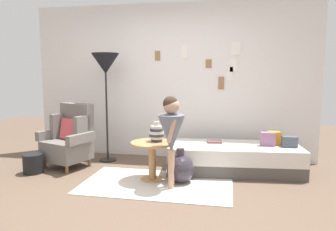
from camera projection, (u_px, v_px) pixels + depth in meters
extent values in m
plane|color=brown|center=(139.00, 199.00, 3.62)|extent=(12.00, 12.00, 0.00)
cube|color=silver|center=(171.00, 82.00, 5.34)|extent=(4.80, 0.10, 2.60)
cube|color=olive|center=(221.00, 83.00, 5.13)|extent=(0.09, 0.02, 0.20)
cube|color=slate|center=(221.00, 83.00, 5.12)|extent=(0.07, 0.01, 0.16)
cube|color=white|center=(230.00, 73.00, 5.08)|extent=(0.09, 0.02, 0.21)
cube|color=#989893|center=(230.00, 73.00, 5.07)|extent=(0.07, 0.01, 0.16)
cube|color=olive|center=(158.00, 56.00, 5.27)|extent=(0.09, 0.02, 0.16)
cube|color=silver|center=(158.00, 56.00, 5.27)|extent=(0.07, 0.01, 0.12)
cube|color=white|center=(234.00, 65.00, 5.05)|extent=(0.12, 0.02, 0.21)
cube|color=slate|center=(234.00, 65.00, 5.05)|extent=(0.09, 0.01, 0.16)
cube|color=olive|center=(209.00, 64.00, 5.13)|extent=(0.10, 0.02, 0.14)
cube|color=slate|center=(209.00, 64.00, 5.12)|extent=(0.08, 0.01, 0.11)
cube|color=white|center=(185.00, 51.00, 5.18)|extent=(0.10, 0.02, 0.22)
cube|color=silver|center=(185.00, 51.00, 5.17)|extent=(0.08, 0.01, 0.17)
cube|color=white|center=(236.00, 48.00, 5.01)|extent=(0.15, 0.02, 0.21)
cube|color=slate|center=(236.00, 48.00, 5.01)|extent=(0.12, 0.01, 0.16)
cube|color=silver|center=(157.00, 184.00, 4.09)|extent=(1.94, 1.11, 0.01)
cylinder|color=olive|center=(45.00, 165.00, 4.77)|extent=(0.04, 0.04, 0.12)
cylinder|color=olive|center=(67.00, 169.00, 4.53)|extent=(0.04, 0.04, 0.12)
cylinder|color=olive|center=(68.00, 158.00, 5.15)|extent=(0.04, 0.04, 0.12)
cylinder|color=olive|center=(89.00, 162.00, 4.91)|extent=(0.04, 0.04, 0.12)
cube|color=slate|center=(67.00, 150.00, 4.81)|extent=(0.75, 0.73, 0.30)
cube|color=slate|center=(77.00, 121.00, 4.95)|extent=(0.61, 0.33, 0.55)
cube|color=slate|center=(59.00, 126.00, 4.98)|extent=(0.18, 0.32, 0.39)
cube|color=slate|center=(83.00, 129.00, 4.72)|extent=(0.18, 0.32, 0.39)
cube|color=slate|center=(51.00, 134.00, 4.93)|extent=(0.25, 0.51, 0.14)
cube|color=slate|center=(81.00, 138.00, 4.60)|extent=(0.25, 0.51, 0.14)
cube|color=#D64C56|center=(71.00, 129.00, 4.85)|extent=(0.39, 0.27, 0.33)
cube|color=#4C4742|center=(233.00, 165.00, 4.62)|extent=(1.97, 0.98, 0.18)
cube|color=silver|center=(234.00, 152.00, 4.59)|extent=(1.97, 0.98, 0.22)
cube|color=#474C56|center=(289.00, 142.00, 4.44)|extent=(0.21, 0.13, 0.15)
cube|color=orange|center=(274.00, 138.00, 4.56)|extent=(0.20, 0.16, 0.20)
cube|color=gray|center=(268.00, 139.00, 4.52)|extent=(0.21, 0.13, 0.19)
cylinder|color=tan|center=(152.00, 179.00, 4.25)|extent=(0.32, 0.32, 0.02)
cylinder|color=tan|center=(152.00, 161.00, 4.22)|extent=(0.10, 0.10, 0.48)
cylinder|color=tan|center=(152.00, 143.00, 4.19)|extent=(0.57, 0.57, 0.03)
cylinder|color=#2D384C|center=(157.00, 140.00, 4.23)|extent=(0.15, 0.15, 0.04)
cylinder|color=silver|center=(157.00, 137.00, 4.23)|extent=(0.18, 0.18, 0.04)
cylinder|color=#2D384C|center=(157.00, 135.00, 4.22)|extent=(0.20, 0.20, 0.04)
cylinder|color=silver|center=(157.00, 132.00, 4.22)|extent=(0.20, 0.20, 0.04)
cylinder|color=#2D384C|center=(157.00, 130.00, 4.21)|extent=(0.18, 0.18, 0.04)
cylinder|color=silver|center=(157.00, 127.00, 4.21)|extent=(0.15, 0.15, 0.04)
cylinder|color=silver|center=(157.00, 124.00, 4.20)|extent=(0.08, 0.08, 0.06)
cylinder|color=black|center=(108.00, 160.00, 5.22)|extent=(0.28, 0.28, 0.02)
cylinder|color=black|center=(107.00, 110.00, 5.11)|extent=(0.03, 0.03, 1.66)
cone|color=black|center=(105.00, 64.00, 5.01)|extent=(0.45, 0.45, 0.33)
cylinder|color=tan|center=(171.00, 170.00, 3.88)|extent=(0.07, 0.07, 0.49)
cylinder|color=tan|center=(172.00, 168.00, 3.98)|extent=(0.07, 0.07, 0.49)
cone|color=slate|center=(171.00, 134.00, 3.87)|extent=(0.34, 0.34, 0.47)
cylinder|color=slate|center=(171.00, 121.00, 3.85)|extent=(0.17, 0.17, 0.18)
cylinder|color=tan|center=(172.00, 130.00, 3.74)|extent=(0.13, 0.06, 0.32)
cylinder|color=tan|center=(174.00, 127.00, 3.98)|extent=(0.13, 0.06, 0.32)
sphere|color=tan|center=(171.00, 106.00, 3.83)|extent=(0.20, 0.20, 0.20)
sphere|color=#38281E|center=(171.00, 104.00, 3.83)|extent=(0.19, 0.19, 0.19)
cube|color=brown|center=(214.00, 142.00, 4.73)|extent=(0.24, 0.19, 0.03)
sphere|color=#332D38|center=(180.00, 169.00, 4.13)|extent=(0.38, 0.38, 0.38)
cylinder|color=#332D38|center=(180.00, 152.00, 4.10)|extent=(0.11, 0.11, 0.09)
cylinder|color=black|center=(33.00, 164.00, 4.54)|extent=(0.28, 0.28, 0.28)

